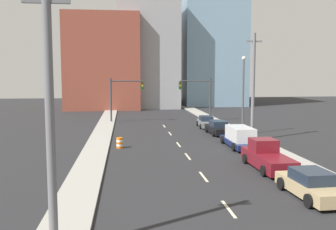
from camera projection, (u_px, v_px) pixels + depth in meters
The scene contains 22 objects.
sidewalk_left at pixel (108, 118), 56.61m from camera, with size 2.19×95.15×0.15m.
sidewalk_right at pixel (205, 116), 58.31m from camera, with size 2.19×95.15×0.15m.
lane_stripe_at_8m at pixel (229, 209), 18.05m from camera, with size 0.16×2.40×0.01m, color beige.
lane_stripe_at_14m at pixel (203, 177), 23.82m from camera, with size 0.16×2.40×0.01m, color beige.
lane_stripe_at_20m at pixel (188, 156), 29.77m from camera, with size 0.16×2.40×0.01m, color beige.
lane_stripe_at_25m at pixel (179, 145), 34.93m from camera, with size 0.16×2.40×0.01m, color beige.
lane_stripe_at_31m at pixel (170, 134), 41.50m from camera, with size 0.16×2.40×0.01m, color beige.
lane_stripe_at_38m at pixel (164, 126), 47.68m from camera, with size 0.16×2.40×0.01m, color beige.
building_brick_left at pixel (104, 63), 74.60m from camera, with size 14.00×16.00×17.95m.
building_office_center at pixel (146, 55), 79.35m from camera, with size 12.00×20.00×21.70m.
building_glass_right at pixel (208, 44), 84.63m from camera, with size 13.00×20.00×27.13m.
traffic_signal_left at pixel (121, 94), 51.19m from camera, with size 4.60×0.35×6.09m.
traffic_signal_right at pixel (201, 93), 52.45m from camera, with size 4.60×0.35×6.09m.
utility_pole_left_near at pixel (50, 117), 13.02m from camera, with size 1.60×0.32×9.71m.
utility_pole_right_mid at pixel (253, 86), 36.58m from camera, with size 1.60×0.32×10.51m.
traffic_barrel at pixel (120, 143), 33.15m from camera, with size 0.56×0.56×0.95m.
street_lamp at pixel (243, 90), 40.28m from camera, with size 0.44×0.44×8.48m.
sedan_tan at pixel (311, 185), 19.71m from camera, with size 2.31×4.87×1.46m.
pickup_truck_maroon at pixel (267, 157), 25.87m from camera, with size 2.25×5.81×1.96m.
box_truck_navy at pixel (240, 137), 33.53m from camera, with size 2.34×5.99×1.87m.
sedan_black at pixel (218, 128), 41.03m from camera, with size 2.24×4.80×1.49m.
sedan_gray at pixel (206, 122), 46.58m from camera, with size 2.18×4.71×1.41m.
Camera 1 is at (-4.90, -9.35, 6.41)m, focal length 40.00 mm.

